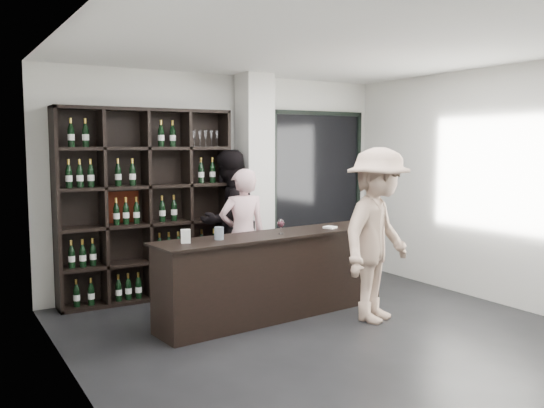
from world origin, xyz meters
TOP-DOWN VIEW (x-y plane):
  - floor at (0.00, 0.00)m, footprint 5.00×5.50m
  - wine_shelf at (-1.15, 2.57)m, footprint 2.20×0.35m
  - structural_column at (0.35, 2.47)m, footprint 0.40×0.40m
  - glass_panel at (1.55, 2.69)m, footprint 1.60×0.08m
  - tasting_counter at (-0.15, 1.10)m, footprint 2.91×0.61m
  - taster_pink at (-0.15, 1.89)m, footprint 0.66×0.48m
  - taster_black at (-0.10, 2.40)m, footprint 1.11×1.00m
  - customer at (0.75, 0.40)m, footprint 1.42×1.14m
  - wine_glass at (-0.12, 1.03)m, footprint 0.11×0.11m
  - spit_cup at (-0.88, 1.04)m, footprint 0.13×0.13m
  - napkin_stack at (0.63, 1.12)m, footprint 0.17×0.17m
  - card_stand at (-1.26, 1.02)m, footprint 0.10×0.07m

SIDE VIEW (x-z plane):
  - floor at x=0.00m, z-range -0.01..0.00m
  - tasting_counter at x=-0.15m, z-range 0.00..0.96m
  - taster_pink at x=-0.15m, z-range 0.00..1.66m
  - taster_black at x=-0.10m, z-range 0.00..1.89m
  - customer at x=0.75m, z-range 0.00..1.92m
  - napkin_stack at x=0.63m, z-range 0.96..0.98m
  - spit_cup at x=-0.88m, z-range 0.96..1.09m
  - card_stand at x=-1.26m, z-range 0.96..1.10m
  - wine_glass at x=-0.12m, z-range 0.96..1.15m
  - wine_shelf at x=-1.15m, z-range 0.00..2.40m
  - glass_panel at x=1.55m, z-range 0.35..2.45m
  - structural_column at x=0.35m, z-range 0.00..2.90m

